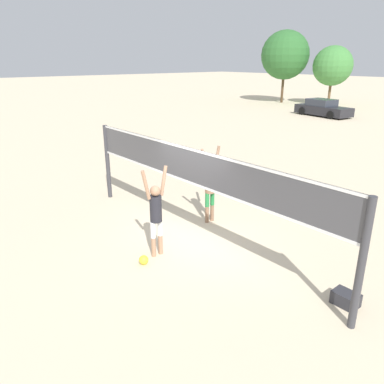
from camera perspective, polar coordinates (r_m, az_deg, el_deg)
name	(u,v)px	position (r m, az deg, el deg)	size (l,w,h in m)	color
ground_plane	(192,241)	(9.81, 0.00, -7.46)	(200.00, 200.00, 0.00)	beige
volleyball_net	(192,177)	(9.15, 0.00, 2.33)	(8.82, 0.14, 2.46)	#38383D
player_spiker	(156,211)	(8.71, -5.53, -2.86)	(0.28, 0.71, 2.18)	tan
player_blocker	(210,183)	(10.53, 2.76, 1.30)	(0.28, 0.71, 2.20)	#8C664C
volleyball	(144,260)	(8.80, -7.37, -10.23)	(0.22, 0.22, 0.22)	yellow
gear_bag	(346,299)	(8.01, 22.37, -14.81)	(0.48, 0.34, 0.26)	#2D2D33
parked_car_far	(323,108)	(33.48, 19.28, 11.92)	(4.93, 2.45, 1.37)	#232328
tree_left_cluster	(333,66)	(41.92, 20.65, 17.54)	(3.89, 3.89, 5.78)	brown
tree_right_cluster	(285,55)	(42.92, 14.00, 19.60)	(4.99, 4.99, 7.37)	#4C3823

